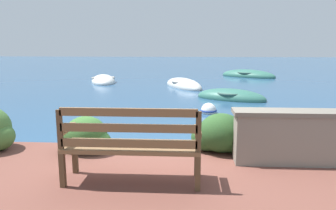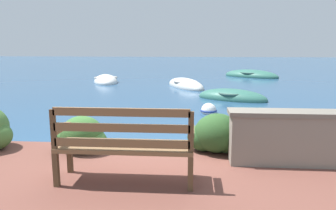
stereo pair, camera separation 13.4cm
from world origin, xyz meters
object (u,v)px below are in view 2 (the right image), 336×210
rowboat_nearest (232,98)px  rowboat_far (106,81)px  park_bench (124,143)px  rowboat_outer (251,76)px  mooring_buoy (209,111)px  rowboat_mid (185,86)px

rowboat_nearest → rowboat_far: size_ratio=0.98×
park_bench → rowboat_nearest: park_bench is taller
rowboat_outer → rowboat_nearest: bearing=-68.8°
rowboat_nearest → mooring_buoy: bearing=-84.9°
park_bench → rowboat_mid: bearing=91.8°
rowboat_mid → park_bench: bearing=151.3°
rowboat_far → rowboat_outer: 7.99m
rowboat_nearest → park_bench: bearing=-79.7°
rowboat_far → mooring_buoy: size_ratio=5.79×
rowboat_mid → mooring_buoy: rowboat_mid is taller
park_bench → rowboat_far: bearing=110.5°
rowboat_mid → rowboat_far: size_ratio=1.12×
mooring_buoy → rowboat_mid: bearing=98.0°
rowboat_nearest → rowboat_far: (-5.43, 4.37, 0.00)m
rowboat_mid → rowboat_far: bearing=44.2°
mooring_buoy → rowboat_outer: bearing=74.2°
park_bench → rowboat_mid: park_bench is taller
park_bench → mooring_buoy: bearing=80.9°
rowboat_nearest → mooring_buoy: rowboat_nearest is taller
mooring_buoy → rowboat_far: bearing=124.5°
rowboat_nearest → rowboat_mid: size_ratio=0.87×
rowboat_mid → mooring_buoy: size_ratio=6.50×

